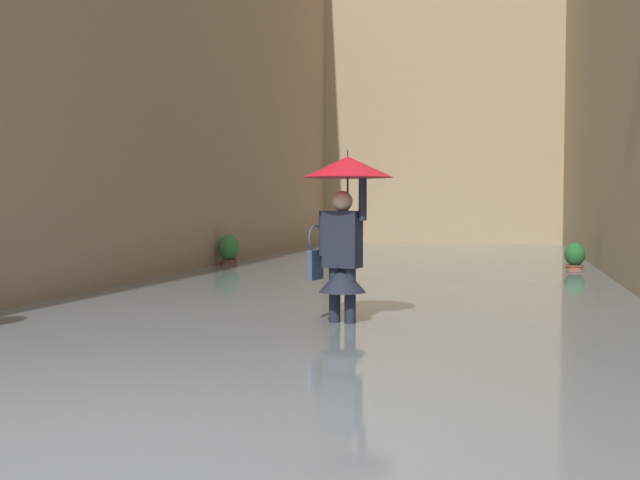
{
  "coord_description": "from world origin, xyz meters",
  "views": [
    {
      "loc": [
        -1.99,
        3.57,
        1.47
      ],
      "look_at": [
        -0.14,
        -4.05,
        1.09
      ],
      "focal_mm": 42.5,
      "sensor_mm": 36.0,
      "label": 1
    }
  ],
  "objects": [
    {
      "name": "ground_plane",
      "position": [
        0.0,
        -10.37,
        0.0
      ],
      "size": [
        60.0,
        60.0,
        0.0
      ],
      "primitive_type": "plane",
      "color": "slate"
    },
    {
      "name": "building_facade_far",
      "position": [
        0.0,
        -21.65,
        5.47
      ],
      "size": [
        11.12,
        1.8,
        10.95
      ],
      "primitive_type": "cube",
      "color": "tan",
      "rests_on": "ground_plane"
    },
    {
      "name": "potted_plant_near_right",
      "position": [
        3.5,
        -11.08,
        0.46
      ],
      "size": [
        0.44,
        0.44,
        0.84
      ],
      "color": "brown",
      "rests_on": "ground_plane"
    },
    {
      "name": "flood_water",
      "position": [
        0.0,
        -10.37,
        0.11
      ],
      "size": [
        8.32,
        26.75,
        0.21
      ],
      "primitive_type": "cube",
      "color": "slate",
      "rests_on": "ground_plane"
    },
    {
      "name": "person_wading",
      "position": [
        -0.37,
        -4.21,
        1.39
      ],
      "size": [
        0.96,
        0.96,
        2.03
      ],
      "color": "#2D2319",
      "rests_on": "ground_plane"
    },
    {
      "name": "potted_plant_far_left",
      "position": [
        -3.32,
        -11.6,
        0.39
      ],
      "size": [
        0.39,
        0.39,
        0.72
      ],
      "color": "#9E563D",
      "rests_on": "ground_plane"
    }
  ]
}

